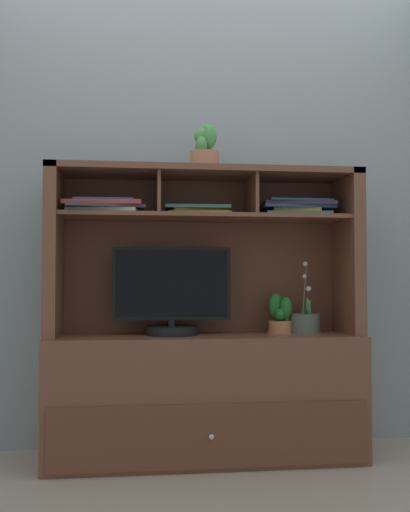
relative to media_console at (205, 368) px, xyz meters
name	(u,v)px	position (x,y,z in m)	size (l,w,h in m)	color
floor_plane	(205,460)	(0.00, -0.01, -0.45)	(6.00, 6.00, 0.02)	#A19382
back_wall	(199,181)	(0.00, 0.25, 0.96)	(6.00, 0.02, 2.80)	gray
media_console	(205,368)	(0.00, 0.00, 0.00)	(1.52, 0.48, 1.41)	brown
tv_monitor	(172,297)	(-0.16, 0.00, 0.35)	(0.58, 0.25, 0.43)	black
potted_orchid	(305,323)	(0.50, 0.00, 0.21)	(0.17, 0.17, 0.36)	#4D514A
potted_fern	(281,316)	(0.39, 0.02, 0.25)	(0.14, 0.15, 0.20)	#B46E46
magazine_stack_left	(297,209)	(0.47, 0.00, 0.79)	(0.38, 0.25, 0.08)	#3F6E68
magazine_stack_centre	(104,206)	(-0.49, -0.05, 0.78)	(0.40, 0.28, 0.06)	beige
magazine_stack_right	(198,211)	(-0.03, 0.01, 0.77)	(0.34, 0.22, 0.04)	gold
potted_succulent	(205,151)	(0.00, 0.01, 1.07)	(0.17, 0.17, 0.24)	#AB6D54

